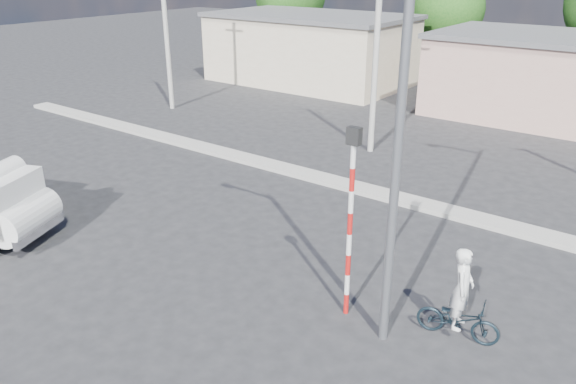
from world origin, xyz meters
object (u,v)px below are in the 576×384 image
Objects in this scene: bicycle at (458,319)px; cyclist at (461,301)px; traffic_pole at (351,209)px; streetlight at (393,107)px.

bicycle is 0.95× the size of cyclist.
streetlight is (0.94, -0.30, 2.37)m from traffic_pole.
traffic_pole is 0.48× the size of streetlight.
streetlight is at bearing -17.73° from traffic_pole.
cyclist is at bearing 15.32° from traffic_pole.
traffic_pole is 2.56m from streetlight.
bicycle is 4.81m from streetlight.
cyclist is at bearing -0.00° from bicycle.
traffic_pole is at bearing 162.27° from streetlight.
cyclist is 4.39m from streetlight.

